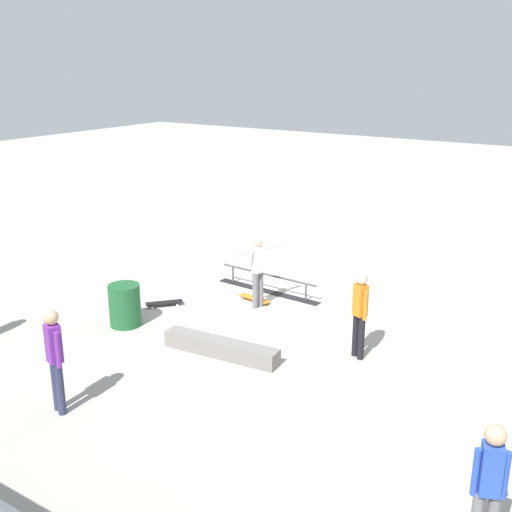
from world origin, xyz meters
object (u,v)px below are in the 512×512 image
skateboard_main (254,298)px  skater_main (258,267)px  bystander_blue_shirt (489,485)px  trash_bin (125,305)px  skate_ledge (221,348)px  loose_skateboard_black (164,303)px  grind_rail (268,284)px  bystander_purple_shirt (55,355)px  bystander_orange_shirt (360,310)px

skateboard_main → skater_main: bearing=144.5°
bystander_blue_shirt → trash_bin: bystander_blue_shirt is taller
skate_ledge → loose_skateboard_black: 2.75m
grind_rail → bystander_purple_shirt: bystander_purple_shirt is taller
skater_main → bystander_blue_shirt: 7.54m
skate_ledge → loose_skateboard_black: bearing=-26.8°
grind_rail → skateboard_main: (-0.08, 0.69, -0.12)m
skate_ledge → bystander_blue_shirt: bearing=155.7°
skateboard_main → bystander_purple_shirt: (-0.02, 5.42, 0.87)m
skateboard_main → bystander_orange_shirt: bearing=165.6°
bystander_orange_shirt → trash_bin: 4.73m
grind_rail → bystander_purple_shirt: bearing=93.7°
grind_rail → skater_main: skater_main is taller
grind_rail → bystander_orange_shirt: bystander_orange_shirt is taller
bystander_purple_shirt → trash_bin: size_ratio=1.95×
loose_skateboard_black → trash_bin: (-0.03, 1.19, 0.35)m
skater_main → loose_skateboard_black: skater_main is taller
grind_rail → bystander_purple_shirt: 6.15m
skate_ledge → loose_skateboard_black: skate_ledge is taller
skater_main → skate_ledge: bearing=33.8°
trash_bin → bystander_orange_shirt: bearing=-164.4°
skate_ledge → skateboard_main: 2.71m
loose_skateboard_black → trash_bin: 1.25m
bystander_purple_shirt → loose_skateboard_black: (1.52, -4.12, -0.87)m
bystander_purple_shirt → loose_skateboard_black: bystander_purple_shirt is taller
skateboard_main → bystander_orange_shirt: (-3.05, 1.23, 0.84)m
skater_main → bystander_blue_shirt: bystander_blue_shirt is taller
grind_rail → bystander_blue_shirt: size_ratio=1.67×
skateboard_main → bystander_purple_shirt: size_ratio=0.49×
skater_main → loose_skateboard_black: size_ratio=2.17×
bystander_purple_shirt → skateboard_main: bearing=108.4°
bystander_orange_shirt → loose_skateboard_black: (4.56, 0.07, -0.84)m
grind_rail → skateboard_main: bearing=99.4°
bystander_purple_shirt → trash_bin: 3.33m
skater_main → bystander_purple_shirt: (0.22, 5.19, 0.02)m
bystander_blue_shirt → bystander_orange_shirt: bystander_blue_shirt is taller
bystander_purple_shirt → bystander_blue_shirt: (-6.14, -0.53, -0.02)m
skate_ledge → trash_bin: size_ratio=2.63×
skate_ledge → bystander_blue_shirt: bystander_blue_shirt is taller
skateboard_main → bystander_blue_shirt: bearing=149.2°
grind_rail → loose_skateboard_black: 2.45m
bystander_purple_shirt → bystander_orange_shirt: 5.17m
trash_bin → bystander_blue_shirt: bearing=162.6°
bystander_blue_shirt → skater_main: bearing=-61.1°
bystander_purple_shirt → bystander_orange_shirt: size_ratio=1.03×
bystander_blue_shirt → trash_bin: (7.64, -2.39, -0.50)m
skate_ledge → trash_bin: trash_bin is taller
grind_rail → bystander_orange_shirt: size_ratio=1.69×
grind_rail → bystander_blue_shirt: bearing=140.9°
loose_skateboard_black → skater_main: bearing=163.0°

